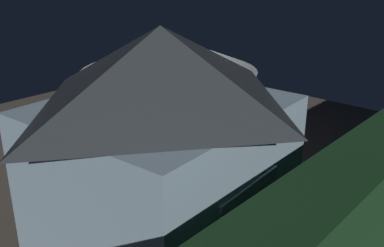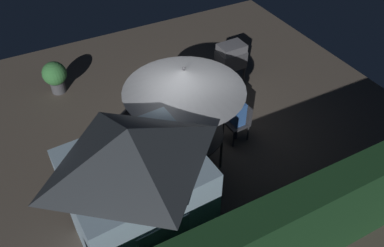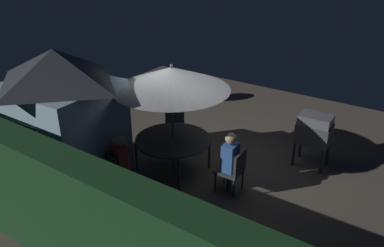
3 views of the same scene
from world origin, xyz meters
TOP-DOWN VIEW (x-y plane):
  - ground_plane at (0.00, 0.00)m, footprint 11.00×11.00m
  - hedge_backdrop at (0.00, 3.50)m, footprint 7.30×0.51m
  - garden_shed at (1.91, 2.02)m, footprint 2.16×1.95m
  - patio_table at (0.36, 0.57)m, footprint 1.57×1.57m
  - patio_umbrella at (0.36, 0.57)m, footprint 2.30×2.30m
  - bbq_grill at (-1.95, -1.36)m, footprint 0.71×0.52m
  - chair_near_shed at (0.74, 1.82)m, footprint 0.58×0.58m
  - chair_far_side at (-1.04, 0.50)m, footprint 0.49×0.48m
  - chair_toward_hedge at (1.10, -0.47)m, footprint 0.64×0.65m
  - potted_plant_by_shed at (2.21, -3.15)m, footprint 0.61×0.61m
  - person_in_red at (0.72, 1.74)m, footprint 0.40×0.33m
  - person_in_blue at (-0.95, 0.50)m, footprint 0.26×0.35m

SIDE VIEW (x-z plane):
  - ground_plane at x=0.00m, z-range 0.00..0.00m
  - potted_plant_by_shed at x=2.21m, z-range 0.07..0.94m
  - chair_near_shed at x=0.74m, z-range 0.07..0.97m
  - chair_far_side at x=-1.04m, z-range 0.07..0.97m
  - chair_toward_hedge at x=1.10m, z-range 0.07..0.97m
  - patio_table at x=0.36m, z-range 0.35..1.14m
  - person_in_red at x=0.72m, z-range 0.15..1.41m
  - person_in_blue at x=-0.95m, z-range 0.15..1.41m
  - bbq_grill at x=-1.95m, z-range 0.25..1.45m
  - hedge_backdrop at x=0.00m, z-range 0.00..1.91m
  - garden_shed at x=1.91m, z-range 0.03..2.77m
  - patio_umbrella at x=0.36m, z-range 0.91..3.29m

